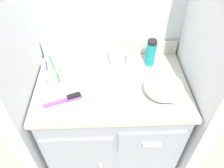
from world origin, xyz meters
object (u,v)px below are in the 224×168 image
at_px(toothbrush_cup, 52,75).
at_px(shaving_cream_can, 151,53).
at_px(soap_dispenser, 131,57).
at_px(hairbrush, 68,99).
at_px(hand_towel, 165,88).

height_order(toothbrush_cup, shaving_cream_can, toothbrush_cup).
xyz_separation_m(soap_dispenser, shaving_cream_can, (0.12, -0.00, 0.03)).
height_order(toothbrush_cup, hairbrush, toothbrush_cup).
bearing_deg(hand_towel, hairbrush, -177.66).
relative_size(toothbrush_cup, hand_towel, 0.93).
height_order(soap_dispenser, hand_towel, soap_dispenser).
height_order(shaving_cream_can, hairbrush, shaving_cream_can).
distance_m(soap_dispenser, hairbrush, 0.47).
bearing_deg(hairbrush, hand_towel, -17.55).
bearing_deg(toothbrush_cup, hairbrush, -54.85).
distance_m(shaving_cream_can, hairbrush, 0.56).
bearing_deg(hand_towel, shaving_cream_can, 98.50).
relative_size(toothbrush_cup, hairbrush, 0.98).
height_order(toothbrush_cup, soap_dispenser, toothbrush_cup).
relative_size(shaving_cream_can, hand_towel, 0.81).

